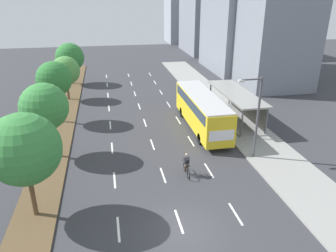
{
  "coord_description": "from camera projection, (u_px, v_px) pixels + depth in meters",
  "views": [
    {
      "loc": [
        -3.54,
        -14.02,
        12.31
      ],
      "look_at": [
        1.6,
        12.34,
        1.2
      ],
      "focal_mm": 34.52,
      "sensor_mm": 36.0,
      "label": 1
    }
  ],
  "objects": [
    {
      "name": "bus",
      "position": [
        202.0,
        108.0,
        30.96
      ],
      "size": [
        2.54,
        11.29,
        3.37
      ],
      "color": "yellow",
      "rests_on": "ground"
    },
    {
      "name": "median_tree_third",
      "position": [
        54.0,
        79.0,
        31.35
      ],
      "size": [
        3.43,
        3.43,
        6.17
      ],
      "color": "brown",
      "rests_on": "median_strip"
    },
    {
      "name": "bus_shelter",
      "position": [
        238.0,
        103.0,
        33.1
      ],
      "size": [
        2.9,
        9.96,
        2.86
      ],
      "color": "gray",
      "rests_on": "sidewalk_right"
    },
    {
      "name": "median_tree_fifth",
      "position": [
        70.0,
        57.0,
        45.49
      ],
      "size": [
        3.98,
        3.98,
        5.77
      ],
      "color": "brown",
      "rests_on": "median_strip"
    },
    {
      "name": "building_tall_right",
      "position": [
        180.0,
        17.0,
        84.77
      ],
      "size": [
        6.84,
        9.57,
        12.8
      ],
      "primitive_type": "cube",
      "color": "#8E939E",
      "rests_on": "ground"
    },
    {
      "name": "ground_plane",
      "position": [
        182.0,
        231.0,
        18.05
      ],
      "size": [
        140.0,
        140.0,
        0.0
      ],
      "primitive_type": "plane",
      "color": "#38383D"
    },
    {
      "name": "building_mid_right",
      "position": [
        237.0,
        24.0,
        53.08
      ],
      "size": [
        8.69,
        13.85,
        14.99
      ],
      "primitive_type": "cube",
      "color": "gray",
      "rests_on": "ground"
    },
    {
      "name": "median_strip",
      "position": [
        64.0,
        116.0,
        34.7
      ],
      "size": [
        2.6,
        52.0,
        0.12
      ],
      "primitive_type": "cube",
      "color": "brown",
      "rests_on": "ground"
    },
    {
      "name": "lane_divider_center",
      "position": [
        145.0,
        123.0,
        33.03
      ],
      "size": [
        0.14,
        44.04,
        0.01
      ],
      "color": "white",
      "rests_on": "ground"
    },
    {
      "name": "lane_divider_left",
      "position": [
        110.0,
        125.0,
        32.42
      ],
      "size": [
        0.14,
        44.04,
        0.01
      ],
      "color": "white",
      "rests_on": "ground"
    },
    {
      "name": "building_far_right",
      "position": [
        202.0,
        2.0,
        68.67
      ],
      "size": [
        6.77,
        14.07,
        20.79
      ],
      "primitive_type": "cube",
      "color": "gray",
      "rests_on": "ground"
    },
    {
      "name": "streetlight",
      "position": [
        256.0,
        113.0,
        24.47
      ],
      "size": [
        1.91,
        0.24,
        6.5
      ],
      "color": "#4C4C51",
      "rests_on": "sidewalk_right"
    },
    {
      "name": "sidewalk_right",
      "position": [
        220.0,
        106.0,
        37.8
      ],
      "size": [
        4.5,
        52.0,
        0.15
      ],
      "primitive_type": "cube",
      "color": "gray",
      "rests_on": "ground"
    },
    {
      "name": "lane_divider_right",
      "position": [
        178.0,
        120.0,
        33.65
      ],
      "size": [
        0.14,
        44.04,
        0.01
      ],
      "color": "white",
      "rests_on": "ground"
    },
    {
      "name": "median_tree_fourth",
      "position": [
        66.0,
        71.0,
        38.67
      ],
      "size": [
        3.43,
        3.43,
        5.27
      ],
      "color": "brown",
      "rests_on": "median_strip"
    },
    {
      "name": "building_near_right",
      "position": [
        277.0,
        23.0,
        42.88
      ],
      "size": [
        8.58,
        9.42,
        17.14
      ],
      "primitive_type": "cube",
      "color": "gray",
      "rests_on": "ground"
    },
    {
      "name": "median_tree_nearest",
      "position": [
        24.0,
        149.0,
        17.6
      ],
      "size": [
        4.07,
        4.07,
        6.33
      ],
      "color": "brown",
      "rests_on": "median_strip"
    },
    {
      "name": "cyclist",
      "position": [
        187.0,
        165.0,
        23.26
      ],
      "size": [
        0.46,
        1.82,
        1.71
      ],
      "color": "black",
      "rests_on": "ground"
    },
    {
      "name": "median_tree_second",
      "position": [
        44.0,
        107.0,
        24.57
      ],
      "size": [
        3.69,
        3.69,
        5.99
      ],
      "color": "brown",
      "rests_on": "median_strip"
    }
  ]
}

